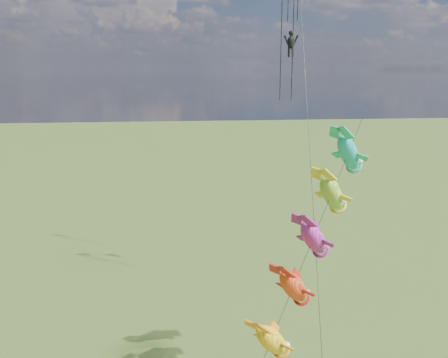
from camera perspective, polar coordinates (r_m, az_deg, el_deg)
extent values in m
cylinder|color=black|center=(22.30, 7.85, -12.27)|extent=(10.89, 11.53, 15.44)
ellipsoid|color=yellow|center=(21.74, 5.44, -17.84)|extent=(2.35, 2.42, 2.46)
ellipsoid|color=orange|center=(22.33, 7.94, -12.07)|extent=(2.35, 2.42, 2.46)
ellipsoid|color=#D833A7|center=(23.16, 10.18, -6.64)|extent=(2.35, 2.42, 2.46)
ellipsoid|color=green|center=(24.22, 12.21, -1.62)|extent=(2.35, 2.42, 2.46)
ellipsoid|color=#1992BF|center=(25.48, 14.04, 2.94)|extent=(2.35, 2.42, 2.46)
cylinder|color=black|center=(30.59, 9.58, 6.49)|extent=(2.11, 16.97, 27.85)
cylinder|color=black|center=(35.66, 6.55, 14.46)|extent=(0.08, 0.08, 7.25)
cylinder|color=black|center=(35.86, 7.83, 14.41)|extent=(0.08, 0.08, 7.25)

